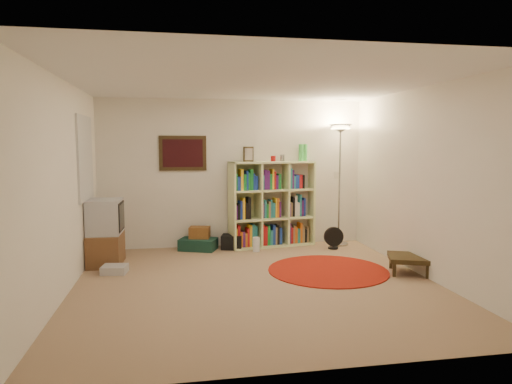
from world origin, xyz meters
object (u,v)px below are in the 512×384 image
(side_table, at_px, (409,259))
(suitcase, at_px, (198,244))
(bookshelf, at_px, (271,205))
(floor_lamp, at_px, (340,145))
(floor_fan, at_px, (334,238))
(tv_stand, at_px, (106,233))

(side_table, bearing_deg, suitcase, 145.50)
(bookshelf, bearing_deg, suitcase, 175.34)
(floor_lamp, distance_m, floor_fan, 1.58)
(floor_lamp, xyz_separation_m, tv_stand, (-3.80, -0.65, -1.27))
(tv_stand, xyz_separation_m, side_table, (4.12, -1.20, -0.26))
(suitcase, xyz_separation_m, side_table, (2.75, -1.89, 0.11))
(floor_lamp, relative_size, tv_stand, 2.18)
(side_table, bearing_deg, bookshelf, 127.09)
(bookshelf, relative_size, suitcase, 2.55)
(suitcase, bearing_deg, tv_stand, -131.64)
(bookshelf, xyz_separation_m, floor_lamp, (1.18, -0.14, 1.03))
(bookshelf, relative_size, side_table, 2.58)
(bookshelf, distance_m, floor_lamp, 1.57)
(floor_lamp, bearing_deg, tv_stand, -170.31)
(floor_fan, height_order, tv_stand, tv_stand)
(floor_lamp, bearing_deg, floor_fan, -123.78)
(floor_fan, bearing_deg, side_table, -68.91)
(bookshelf, xyz_separation_m, floor_fan, (0.99, -0.43, -0.52))
(floor_lamp, xyz_separation_m, suitcase, (-2.43, 0.04, -1.64))
(bookshelf, height_order, floor_lamp, floor_lamp)
(floor_fan, relative_size, side_table, 0.55)
(suitcase, height_order, side_table, side_table)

